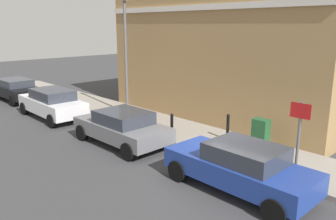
{
  "coord_description": "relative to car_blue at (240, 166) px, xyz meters",
  "views": [
    {
      "loc": [
        -8.33,
        -6.19,
        4.52
      ],
      "look_at": [
        0.95,
        3.43,
        1.2
      ],
      "focal_mm": 36.57,
      "sensor_mm": 36.0,
      "label": 1
    }
  ],
  "objects": [
    {
      "name": "sidewalk",
      "position": [
        2.62,
        7.25,
        -0.65
      ],
      "size": [
        2.75,
        30.0,
        0.15
      ],
      "primitive_type": "cube",
      "color": "gray",
      "rests_on": "ground"
    },
    {
      "name": "corner_building",
      "position": [
        7.42,
        5.21,
        3.19
      ],
      "size": [
        6.96,
        11.92,
        7.83
      ],
      "color": "#9E7A4C",
      "rests_on": "ground"
    },
    {
      "name": "bollard_near_cabinet",
      "position": [
        3.01,
        2.63,
        -0.02
      ],
      "size": [
        0.14,
        0.14,
        1.04
      ],
      "color": "black",
      "rests_on": "sidewalk"
    },
    {
      "name": "car_white",
      "position": [
        -0.19,
        10.97,
        0.04
      ],
      "size": [
        1.86,
        4.39,
        1.46
      ],
      "rotation": [
        0.0,
        0.0,
        1.55
      ],
      "color": "silver",
      "rests_on": "ground"
    },
    {
      "name": "car_grey",
      "position": [
        -0.03,
        5.39,
        -0.02
      ],
      "size": [
        1.98,
        4.11,
        1.35
      ],
      "rotation": [
        0.0,
        0.0,
        1.58
      ],
      "color": "slate",
      "rests_on": "ground"
    },
    {
      "name": "car_black",
      "position": [
        0.08,
        16.58,
        -0.02
      ],
      "size": [
        1.92,
        4.47,
        1.32
      ],
      "rotation": [
        0.0,
        0.0,
        1.59
      ],
      "color": "black",
      "rests_on": "ground"
    },
    {
      "name": "car_blue",
      "position": [
        0.0,
        0.0,
        0.0
      ],
      "size": [
        1.83,
        4.27,
        1.4
      ],
      "rotation": [
        0.0,
        0.0,
        1.56
      ],
      "color": "navy",
      "rests_on": "ground"
    },
    {
      "name": "bollard_far_kerb",
      "position": [
        1.49,
        4.2,
        -0.02
      ],
      "size": [
        0.14,
        0.14,
        1.04
      ],
      "color": "black",
      "rests_on": "sidewalk"
    },
    {
      "name": "utility_cabinet",
      "position": [
        2.91,
        1.13,
        -0.05
      ],
      "size": [
        0.46,
        0.61,
        1.15
      ],
      "color": "#1E4C28",
      "rests_on": "sidewalk"
    },
    {
      "name": "street_sign",
      "position": [
        1.58,
        -0.85,
        0.93
      ],
      "size": [
        0.08,
        0.6,
        2.3
      ],
      "color": "#59595B",
      "rests_on": "sidewalk"
    },
    {
      "name": "ground",
      "position": [
        0.79,
        1.25,
        -0.73
      ],
      "size": [
        80.0,
        80.0,
        0.0
      ],
      "primitive_type": "plane",
      "color": "#38383A"
    },
    {
      "name": "lamppost",
      "position": [
        2.73,
        8.7,
        2.57
      ],
      "size": [
        0.2,
        0.44,
        5.72
      ],
      "color": "#59595B",
      "rests_on": "sidewalk"
    }
  ]
}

